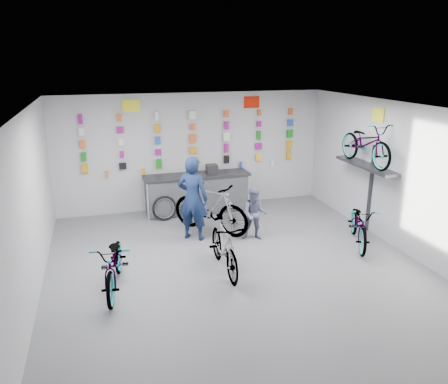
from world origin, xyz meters
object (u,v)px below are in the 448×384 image
object	(u,v)px
bike_left	(115,264)
clerk	(193,199)
counter	(197,194)
bike_right	(359,224)
bike_center	(224,246)
bike_service	(210,207)
customer	(255,214)

from	to	relation	value
bike_left	clerk	xyz separation A→B (m)	(1.76, 1.78, 0.45)
clerk	bike_left	bearing A→B (deg)	78.73
counter	bike_right	distance (m)	4.12
bike_right	bike_left	bearing A→B (deg)	-151.02
bike_left	bike_right	size ratio (longest dim) A/B	1.03
bike_left	bike_right	world-z (taller)	bike_left
bike_center	clerk	distance (m)	1.75
bike_service	customer	size ratio (longest dim) A/B	1.68
bike_center	bike_service	xyz separation A→B (m)	(0.24, 1.95, 0.08)
bike_left	customer	world-z (taller)	customer
bike_left	bike_right	distance (m)	5.09
counter	clerk	world-z (taller)	clerk
bike_center	clerk	world-z (taller)	clerk
bike_left	customer	distance (m)	3.33
bike_right	bike_service	xyz separation A→B (m)	(-2.86, 1.57, 0.13)
bike_left	bike_service	bearing A→B (deg)	51.43
bike_right	clerk	distance (m)	3.59
bike_right	bike_service	world-z (taller)	bike_service
bike_left	bike_service	world-z (taller)	bike_service
counter	bike_center	size ratio (longest dim) A/B	1.58
counter	bike_service	world-z (taller)	bike_service
counter	clerk	distance (m)	1.81
bike_service	bike_left	bearing A→B (deg)	-179.51
bike_left	clerk	bearing A→B (deg)	54.03
bike_right	customer	size ratio (longest dim) A/B	1.49
counter	bike_service	distance (m)	1.43
counter	bike_service	size ratio (longest dim) A/B	1.37
bike_service	clerk	size ratio (longest dim) A/B	1.06
bike_left	customer	xyz separation A→B (m)	(3.04, 1.35, 0.11)
bike_left	bike_center	xyz separation A→B (m)	(1.97, 0.09, 0.04)
bike_right	bike_service	distance (m)	3.26
clerk	customer	distance (m)	1.39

